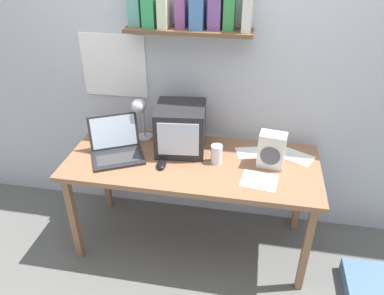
# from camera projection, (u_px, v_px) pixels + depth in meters

# --- Properties ---
(ground_plane) EXTENTS (12.00, 12.00, 0.00)m
(ground_plane) POSITION_uv_depth(u_px,v_px,m) (192.00, 241.00, 2.85)
(ground_plane) COLOR #5E5F5B
(back_wall) EXTENTS (5.60, 0.24, 2.60)m
(back_wall) POSITION_uv_depth(u_px,v_px,m) (203.00, 56.00, 2.53)
(back_wall) COLOR silver
(back_wall) RESTS_ON ground_plane
(corner_desk) EXTENTS (1.66, 0.70, 0.73)m
(corner_desk) POSITION_uv_depth(u_px,v_px,m) (192.00, 168.00, 2.51)
(corner_desk) COLOR #8F6244
(corner_desk) RESTS_ON ground_plane
(crt_monitor) EXTENTS (0.36, 0.37, 0.32)m
(crt_monitor) POSITION_uv_depth(u_px,v_px,m) (181.00, 128.00, 2.52)
(crt_monitor) COLOR #232326
(crt_monitor) RESTS_ON corner_desk
(laptop) EXTENTS (0.43, 0.41, 0.25)m
(laptop) POSITION_uv_depth(u_px,v_px,m) (116.00, 146.00, 2.51)
(laptop) COLOR #232326
(laptop) RESTS_ON corner_desk
(desk_lamp) EXTENTS (0.12, 0.17, 0.33)m
(desk_lamp) POSITION_uv_depth(u_px,v_px,m) (140.00, 112.00, 2.58)
(desk_lamp) COLOR silver
(desk_lamp) RESTS_ON corner_desk
(juice_glass) EXTENTS (0.08, 0.08, 0.12)m
(juice_glass) POSITION_uv_depth(u_px,v_px,m) (216.00, 155.00, 2.43)
(juice_glass) COLOR white
(juice_glass) RESTS_ON corner_desk
(space_heater) EXTENTS (0.18, 0.14, 0.23)m
(space_heater) POSITION_uv_depth(u_px,v_px,m) (272.00, 150.00, 2.36)
(space_heater) COLOR silver
(space_heater) RESTS_ON corner_desk
(computer_mouse) EXTENTS (0.08, 0.11, 0.03)m
(computer_mouse) POSITION_uv_depth(u_px,v_px,m) (161.00, 165.00, 2.40)
(computer_mouse) COLOR black
(computer_mouse) RESTS_ON corner_desk
(loose_paper_near_monitor) EXTENTS (0.23, 0.19, 0.00)m
(loose_paper_near_monitor) POSITION_uv_depth(u_px,v_px,m) (251.00, 153.00, 2.56)
(loose_paper_near_monitor) COLOR white
(loose_paper_near_monitor) RESTS_ON corner_desk
(open_notebook) EXTENTS (0.24, 0.21, 0.00)m
(open_notebook) POSITION_uv_depth(u_px,v_px,m) (259.00, 181.00, 2.28)
(open_notebook) COLOR silver
(open_notebook) RESTS_ON corner_desk
(printed_handout) EXTENTS (0.30, 0.26, 0.00)m
(printed_handout) POSITION_uv_depth(u_px,v_px,m) (293.00, 156.00, 2.52)
(printed_handout) COLOR white
(printed_handout) RESTS_ON corner_desk
(floor_cushion) EXTENTS (0.39, 0.39, 0.11)m
(floor_cushion) POSITION_uv_depth(u_px,v_px,m) (376.00, 290.00, 2.41)
(floor_cushion) COLOR #4E6F9C
(floor_cushion) RESTS_ON ground_plane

